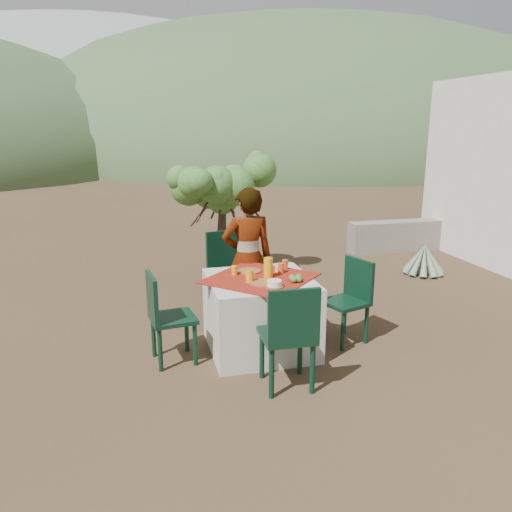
{
  "coord_description": "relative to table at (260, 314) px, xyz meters",
  "views": [
    {
      "loc": [
        -1.44,
        -4.61,
        2.23
      ],
      "look_at": [
        -0.2,
        0.39,
        0.88
      ],
      "focal_mm": 35.0,
      "sensor_mm": 36.0,
      "label": 1
    }
  ],
  "objects": [
    {
      "name": "chair_left",
      "position": [
        -0.96,
        -0.08,
        0.12
      ],
      "size": [
        0.46,
        0.46,
        0.89
      ],
      "rotation": [
        0.0,
        0.0,
        1.7
      ],
      "color": "black",
      "rests_on": "ground"
    },
    {
      "name": "chair_near",
      "position": [
        0.03,
        -0.87,
        0.15
      ],
      "size": [
        0.46,
        0.46,
        0.96
      ],
      "rotation": [
        0.0,
        0.0,
        3.11
      ],
      "color": "black",
      "rests_on": "ground"
    },
    {
      "name": "ground",
      "position": [
        0.25,
        0.01,
        -0.38
      ],
      "size": [
        160.0,
        160.0,
        0.0
      ],
      "primitive_type": "plane",
      "color": "#3E2E1C",
      "rests_on": "ground"
    },
    {
      "name": "plate_far",
      "position": [
        -0.06,
        0.23,
        0.39
      ],
      "size": [
        0.25,
        0.25,
        0.01
      ],
      "primitive_type": "cylinder",
      "color": "brown",
      "rests_on": "table"
    },
    {
      "name": "table",
      "position": [
        0.0,
        0.0,
        0.0
      ],
      "size": [
        1.3,
        1.3,
        0.76
      ],
      "color": "silver",
      "rests_on": "ground"
    },
    {
      "name": "plate_near",
      "position": [
        -0.03,
        -0.18,
        0.39
      ],
      "size": [
        0.26,
        0.26,
        0.01
      ],
      "primitive_type": "cylinder",
      "color": "brown",
      "rests_on": "table"
    },
    {
      "name": "glass_far",
      "position": [
        -0.23,
        0.16,
        0.43
      ],
      "size": [
        0.06,
        0.06,
        0.09
      ],
      "primitive_type": "cylinder",
      "color": "#FFA710",
      "rests_on": "table"
    },
    {
      "name": "hill_near_right",
      "position": [
        12.25,
        36.01,
        -0.38
      ],
      "size": [
        48.0,
        48.0,
        20.0
      ],
      "primitive_type": "ellipsoid",
      "color": "#3F5831",
      "rests_on": "ground"
    },
    {
      "name": "jar_left",
      "position": [
        0.25,
        0.11,
        0.43
      ],
      "size": [
        0.07,
        0.07,
        0.1
      ],
      "primitive_type": "cylinder",
      "color": "#D95A26",
      "rests_on": "table"
    },
    {
      "name": "jar_right",
      "position": [
        0.33,
        0.24,
        0.43
      ],
      "size": [
        0.06,
        0.06,
        0.1
      ],
      "primitive_type": "cylinder",
      "color": "#D95A26",
      "rests_on": "table"
    },
    {
      "name": "napkin_holder",
      "position": [
        0.23,
        0.15,
        0.43
      ],
      "size": [
        0.07,
        0.05,
        0.09
      ],
      "primitive_type": "cube",
      "rotation": [
        0.0,
        0.0,
        -0.13
      ],
      "color": "white",
      "rests_on": "table"
    },
    {
      "name": "stone_wall",
      "position": [
        3.85,
        3.41,
        -0.1
      ],
      "size": [
        2.6,
        0.35,
        0.55
      ],
      "primitive_type": "cube",
      "color": "gray",
      "rests_on": "ground"
    },
    {
      "name": "bowl_plate",
      "position": [
        0.06,
        -0.31,
        0.39
      ],
      "size": [
        0.18,
        0.18,
        0.01
      ],
      "primitive_type": "cylinder",
      "color": "brown",
      "rests_on": "table"
    },
    {
      "name": "agave",
      "position": [
        3.11,
        1.96,
        -0.16
      ],
      "size": [
        0.62,
        0.63,
        0.67
      ],
      "rotation": [
        0.0,
        0.0,
        0.38
      ],
      "color": "gray",
      "rests_on": "ground"
    },
    {
      "name": "hill_far_right",
      "position": [
        28.25,
        46.01,
        -0.38
      ],
      "size": [
        36.0,
        36.0,
        14.0
      ],
      "primitive_type": "ellipsoid",
      "color": "gray",
      "rests_on": "ground"
    },
    {
      "name": "chair_far",
      "position": [
        -0.11,
        1.14,
        0.17
      ],
      "size": [
        0.56,
        0.56,
        0.99
      ],
      "rotation": [
        0.0,
        0.0,
        0.25
      ],
      "color": "black",
      "rests_on": "ground"
    },
    {
      "name": "shrub_tree",
      "position": [
        0.13,
        2.57,
        0.91
      ],
      "size": [
        1.38,
        1.36,
        1.63
      ],
      "color": "#3F2C1F",
      "rests_on": "ground"
    },
    {
      "name": "glass_near",
      "position": [
        -0.14,
        -0.12,
        0.44
      ],
      "size": [
        0.08,
        0.08,
        0.12
      ],
      "primitive_type": "cylinder",
      "color": "#FFA710",
      "rests_on": "table"
    },
    {
      "name": "person",
      "position": [
        0.02,
        0.66,
        0.41
      ],
      "size": [
        0.59,
        0.39,
        1.58
      ],
      "primitive_type": "imported",
      "rotation": [
        0.0,
        0.0,
        3.16
      ],
      "color": "#8C6651",
      "rests_on": "ground"
    },
    {
      "name": "chair_right",
      "position": [
        0.97,
        -0.02,
        0.11
      ],
      "size": [
        0.52,
        0.52,
        0.88
      ],
      "rotation": [
        0.0,
        0.0,
        5.04
      ],
      "color": "black",
      "rests_on": "ground"
    },
    {
      "name": "white_bowl",
      "position": [
        0.06,
        -0.31,
        0.42
      ],
      "size": [
        0.14,
        0.14,
        0.05
      ],
      "primitive_type": "cylinder",
      "color": "white",
      "rests_on": "bowl_plate"
    },
    {
      "name": "hill_far_center",
      "position": [
        -3.75,
        52.01,
        -0.38
      ],
      "size": [
        60.0,
        60.0,
        24.0
      ],
      "primitive_type": "ellipsoid",
      "color": "gray",
      "rests_on": "ground"
    },
    {
      "name": "juice_pitcher",
      "position": [
        0.08,
        -0.01,
        0.48
      ],
      "size": [
        0.09,
        0.09,
        0.2
      ],
      "primitive_type": "cylinder",
      "color": "#FFA710",
      "rests_on": "table"
    },
    {
      "name": "fruit_cluster",
      "position": [
        0.3,
        -0.21,
        0.42
      ],
      "size": [
        0.14,
        0.13,
        0.07
      ],
      "color": "#4D8430",
      "rests_on": "table"
    }
  ]
}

